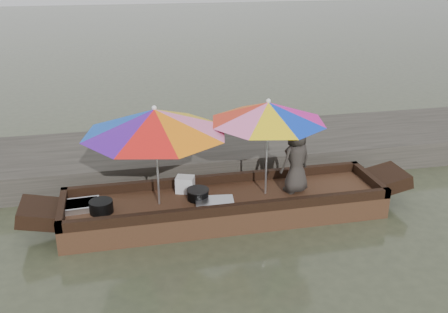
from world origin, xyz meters
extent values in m
plane|color=#383C2B|center=(0.00, 0.00, 0.00)|extent=(80.00, 80.00, 0.00)
cube|color=#2D2B26|center=(0.00, 2.20, 0.25)|extent=(22.00, 2.20, 0.50)
cube|color=black|center=(0.00, 0.00, 0.17)|extent=(5.01, 1.20, 0.35)
cylinder|color=black|center=(-1.89, -0.08, 0.44)|extent=(0.35, 0.35, 0.18)
cube|color=silver|center=(-2.21, 0.11, 0.39)|extent=(0.60, 0.44, 0.09)
cube|color=silver|center=(-0.21, -0.20, 0.38)|extent=(0.63, 0.47, 0.06)
cylinder|color=black|center=(-0.43, 0.03, 0.43)|extent=(0.33, 0.33, 0.16)
cube|color=silver|center=(-0.58, 0.33, 0.48)|extent=(0.34, 0.30, 0.26)
imported|color=#2F2A26|center=(1.14, -0.02, 0.89)|extent=(0.62, 0.51, 1.09)
camera|label=1|loc=(-1.54, -6.85, 3.85)|focal=40.00mm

